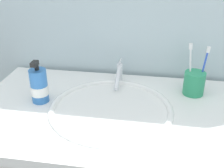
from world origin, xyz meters
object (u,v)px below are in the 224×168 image
toothbrush_cup (194,83)px  toothbrush_white (190,65)px  faucet (119,74)px  toothbrush_blue (204,67)px  soap_dispenser (39,86)px

toothbrush_cup → toothbrush_white: 0.08m
faucet → toothbrush_blue: (0.34, -0.03, 0.07)m
toothbrush_cup → toothbrush_blue: bearing=24.0°
toothbrush_cup → toothbrush_blue: size_ratio=0.49×
toothbrush_white → soap_dispenser: toothbrush_white is taller
toothbrush_white → soap_dispenser: size_ratio=1.19×
toothbrush_blue → toothbrush_white: 0.05m
toothbrush_blue → soap_dispenser: bearing=-164.6°
toothbrush_cup → toothbrush_blue: 0.07m
toothbrush_cup → toothbrush_blue: (0.03, 0.01, 0.07)m
soap_dispenser → toothbrush_cup: bearing=14.9°
toothbrush_white → toothbrush_cup: bearing=-23.4°
toothbrush_cup → toothbrush_white: bearing=156.6°
toothbrush_blue → faucet: bearing=175.3°
toothbrush_cup → toothbrush_blue: toothbrush_blue is taller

